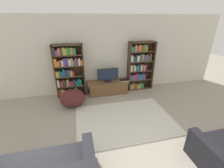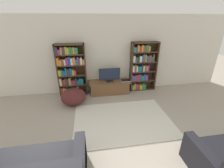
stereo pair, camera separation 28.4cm
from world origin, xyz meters
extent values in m
cube|color=silver|center=(0.00, 4.23, 1.30)|extent=(8.80, 0.06, 2.60)
cube|color=#422D1E|center=(-1.64, 4.03, 0.87)|extent=(0.04, 0.30, 1.74)
cube|color=#422D1E|center=(-0.74, 4.03, 0.87)|extent=(0.04, 0.30, 1.74)
cube|color=#422D1E|center=(-1.19, 4.16, 0.87)|extent=(0.94, 0.04, 1.74)
cube|color=#422D1E|center=(-1.19, 4.03, 1.73)|extent=(0.94, 0.30, 0.04)
cube|color=#422D1E|center=(-1.19, 4.03, 0.02)|extent=(0.90, 0.30, 0.04)
cube|color=#B72D28|center=(-1.59, 4.02, 0.16)|extent=(0.06, 0.24, 0.25)
cube|color=#9E9333|center=(-1.51, 4.02, 0.16)|extent=(0.07, 0.24, 0.24)
cube|color=silver|center=(-1.44, 4.02, 0.14)|extent=(0.05, 0.24, 0.21)
cube|color=brown|center=(-1.39, 4.02, 0.12)|extent=(0.04, 0.24, 0.16)
cube|color=#333338|center=(-1.33, 4.02, 0.12)|extent=(0.06, 0.24, 0.17)
cube|color=silver|center=(-1.26, 4.02, 0.13)|extent=(0.07, 0.24, 0.18)
cube|color=#2D7F47|center=(-1.19, 4.02, 0.13)|extent=(0.06, 0.24, 0.19)
cube|color=brown|center=(-1.12, 4.02, 0.16)|extent=(0.07, 0.24, 0.24)
cube|color=silver|center=(-1.05, 4.02, 0.16)|extent=(0.05, 0.24, 0.26)
cube|color=#422D1E|center=(-1.19, 4.03, 0.37)|extent=(0.90, 0.30, 0.04)
cube|color=silver|center=(-1.59, 4.02, 0.51)|extent=(0.07, 0.24, 0.25)
cube|color=brown|center=(-1.53, 4.02, 0.47)|extent=(0.04, 0.24, 0.16)
cube|color=#B72D28|center=(-1.47, 4.02, 0.49)|extent=(0.06, 0.24, 0.21)
cube|color=#333338|center=(-1.40, 4.02, 0.50)|extent=(0.06, 0.24, 0.24)
cube|color=#333338|center=(-1.35, 4.02, 0.48)|extent=(0.04, 0.24, 0.19)
cube|color=#9E9333|center=(-1.29, 4.02, 0.51)|extent=(0.07, 0.24, 0.24)
cube|color=#7F338C|center=(-1.22, 4.02, 0.47)|extent=(0.06, 0.24, 0.16)
cube|color=#B72D28|center=(-1.15, 4.02, 0.47)|extent=(0.06, 0.24, 0.16)
cube|color=#333338|center=(-1.08, 4.02, 0.50)|extent=(0.05, 0.24, 0.23)
cube|color=#196B75|center=(-1.01, 4.02, 0.47)|extent=(0.07, 0.24, 0.16)
cube|color=#196B75|center=(-0.95, 4.02, 0.50)|extent=(0.04, 0.24, 0.22)
cube|color=#196B75|center=(-0.88, 4.02, 0.48)|extent=(0.07, 0.24, 0.20)
cube|color=#422D1E|center=(-1.19, 4.03, 0.72)|extent=(0.90, 0.30, 0.04)
cube|color=gold|center=(-1.58, 4.02, 0.83)|extent=(0.08, 0.24, 0.18)
cube|color=#2D7F47|center=(-1.51, 4.02, 0.83)|extent=(0.05, 0.24, 0.19)
cube|color=#234C99|center=(-1.44, 4.02, 0.82)|extent=(0.06, 0.24, 0.17)
cube|color=#196B75|center=(-1.38, 4.02, 0.86)|extent=(0.05, 0.24, 0.26)
cube|color=#333338|center=(-1.31, 4.02, 0.84)|extent=(0.08, 0.24, 0.22)
cube|color=#234C99|center=(-1.22, 4.02, 0.85)|extent=(0.07, 0.24, 0.23)
cube|color=#9E9333|center=(-1.14, 4.02, 0.83)|extent=(0.07, 0.24, 0.18)
cube|color=#B72D28|center=(-1.08, 4.02, 0.81)|extent=(0.05, 0.24, 0.16)
cube|color=#422D1E|center=(-1.19, 4.03, 1.06)|extent=(0.90, 0.30, 0.04)
cube|color=orange|center=(-1.58, 4.02, 1.21)|extent=(0.08, 0.24, 0.25)
cube|color=orange|center=(-1.51, 4.02, 1.17)|extent=(0.07, 0.24, 0.17)
cube|color=brown|center=(-1.44, 4.02, 1.18)|extent=(0.06, 0.24, 0.20)
cube|color=silver|center=(-1.37, 4.02, 1.18)|extent=(0.05, 0.24, 0.19)
cube|color=#7F338C|center=(-1.30, 4.02, 1.20)|extent=(0.07, 0.24, 0.24)
cube|color=#234C99|center=(-1.23, 4.02, 1.21)|extent=(0.06, 0.24, 0.26)
cube|color=silver|center=(-1.16, 4.02, 1.19)|extent=(0.07, 0.24, 0.22)
cube|color=orange|center=(-1.08, 4.02, 1.20)|extent=(0.06, 0.24, 0.24)
cube|color=#196B75|center=(-1.02, 4.02, 1.17)|extent=(0.06, 0.24, 0.18)
cube|color=#7F338C|center=(-0.96, 4.02, 1.21)|extent=(0.05, 0.24, 0.26)
cube|color=brown|center=(-0.91, 4.02, 1.19)|extent=(0.04, 0.24, 0.21)
cube|color=silver|center=(-0.86, 4.02, 1.19)|extent=(0.06, 0.24, 0.22)
cube|color=orange|center=(-0.78, 4.02, 1.16)|extent=(0.07, 0.24, 0.16)
cube|color=#422D1E|center=(-1.19, 4.03, 1.41)|extent=(0.90, 0.30, 0.04)
cube|color=#333338|center=(-1.58, 4.02, 1.55)|extent=(0.07, 0.24, 0.24)
cube|color=#7F338C|center=(-1.51, 4.02, 1.51)|extent=(0.07, 0.24, 0.16)
cube|color=orange|center=(-1.44, 4.02, 1.54)|extent=(0.05, 0.24, 0.22)
cube|color=#333338|center=(-1.37, 4.02, 1.54)|extent=(0.08, 0.24, 0.23)
cube|color=#9E9333|center=(-1.29, 4.02, 1.55)|extent=(0.07, 0.24, 0.23)
cube|color=gold|center=(-1.23, 4.02, 1.53)|extent=(0.04, 0.24, 0.20)
cube|color=#2D7F47|center=(-1.18, 4.02, 1.55)|extent=(0.05, 0.24, 0.23)
cube|color=#2D7F47|center=(-1.12, 4.02, 1.54)|extent=(0.06, 0.24, 0.21)
cube|color=orange|center=(-1.06, 4.02, 1.54)|extent=(0.05, 0.24, 0.21)
cube|color=#2D7F47|center=(-0.98, 4.02, 1.53)|extent=(0.08, 0.24, 0.20)
cube|color=#422D1E|center=(0.86, 4.03, 0.87)|extent=(0.04, 0.30, 1.74)
cube|color=#422D1E|center=(1.76, 4.03, 0.87)|extent=(0.04, 0.30, 1.74)
cube|color=#422D1E|center=(1.31, 4.16, 0.87)|extent=(0.94, 0.04, 1.74)
cube|color=#422D1E|center=(1.31, 4.03, 1.73)|extent=(0.94, 0.30, 0.04)
cube|color=#422D1E|center=(1.31, 4.03, 0.02)|extent=(0.90, 0.30, 0.04)
cube|color=#234C99|center=(0.89, 4.02, 0.15)|extent=(0.04, 0.24, 0.23)
cube|color=gold|center=(0.95, 4.02, 0.12)|extent=(0.05, 0.24, 0.17)
cube|color=#9E9333|center=(1.00, 4.02, 0.16)|extent=(0.05, 0.24, 0.24)
cube|color=brown|center=(1.07, 4.02, 0.15)|extent=(0.08, 0.24, 0.22)
cube|color=#B72D28|center=(1.15, 4.02, 0.13)|extent=(0.07, 0.24, 0.19)
cube|color=gold|center=(1.24, 4.02, 0.12)|extent=(0.08, 0.24, 0.17)
cube|color=#2D7F47|center=(1.32, 4.02, 0.15)|extent=(0.07, 0.24, 0.22)
cube|color=#2D7F47|center=(1.40, 4.02, 0.12)|extent=(0.07, 0.24, 0.17)
cube|color=#422D1E|center=(1.31, 4.03, 0.37)|extent=(0.90, 0.30, 0.04)
cube|color=#7F338C|center=(0.90, 4.02, 0.49)|extent=(0.06, 0.24, 0.22)
cube|color=#196B75|center=(0.97, 4.02, 0.48)|extent=(0.06, 0.24, 0.20)
cube|color=#B72D28|center=(1.03, 4.02, 0.50)|extent=(0.05, 0.24, 0.22)
cube|color=#7F338C|center=(1.08, 4.02, 0.49)|extent=(0.05, 0.24, 0.21)
cube|color=#B72D28|center=(1.14, 4.02, 0.51)|extent=(0.04, 0.24, 0.24)
cube|color=#234C99|center=(1.20, 4.02, 0.50)|extent=(0.07, 0.24, 0.24)
cube|color=#2D7F47|center=(1.27, 4.02, 0.48)|extent=(0.07, 0.24, 0.19)
cube|color=#234C99|center=(1.35, 4.02, 0.50)|extent=(0.07, 0.24, 0.24)
cube|color=#7F338C|center=(1.43, 4.02, 0.49)|extent=(0.08, 0.24, 0.20)
cube|color=#422D1E|center=(1.31, 4.03, 0.72)|extent=(0.90, 0.30, 0.04)
cube|color=silver|center=(0.91, 4.02, 0.84)|extent=(0.07, 0.24, 0.22)
cube|color=brown|center=(0.98, 4.02, 0.86)|extent=(0.06, 0.24, 0.26)
cube|color=silver|center=(1.04, 4.02, 0.84)|extent=(0.05, 0.24, 0.21)
cube|color=#196B75|center=(1.09, 4.02, 0.82)|extent=(0.04, 0.24, 0.17)
cube|color=#196B75|center=(1.15, 4.02, 0.83)|extent=(0.08, 0.24, 0.19)
cube|color=#333338|center=(1.23, 4.02, 0.83)|extent=(0.06, 0.24, 0.19)
cube|color=silver|center=(1.29, 4.02, 0.84)|extent=(0.05, 0.24, 0.21)
cube|color=brown|center=(1.35, 4.02, 0.85)|extent=(0.06, 0.24, 0.23)
cube|color=orange|center=(1.40, 4.02, 0.83)|extent=(0.04, 0.24, 0.19)
cube|color=#7F338C|center=(1.45, 4.02, 0.84)|extent=(0.05, 0.24, 0.22)
cube|color=#422D1E|center=(1.31, 4.03, 1.06)|extent=(0.90, 0.30, 0.04)
cube|color=silver|center=(0.91, 4.02, 1.19)|extent=(0.08, 0.24, 0.22)
cube|color=#196B75|center=(0.98, 4.02, 1.17)|extent=(0.05, 0.24, 0.17)
cube|color=#333338|center=(1.06, 4.02, 1.17)|extent=(0.08, 0.24, 0.18)
cube|color=silver|center=(1.15, 4.02, 1.18)|extent=(0.08, 0.24, 0.20)
cube|color=#234C99|center=(1.22, 4.02, 1.20)|extent=(0.04, 0.24, 0.24)
cube|color=brown|center=(1.27, 4.02, 1.21)|extent=(0.05, 0.24, 0.26)
cube|color=#9E9333|center=(1.32, 4.02, 1.21)|extent=(0.04, 0.24, 0.25)
cube|color=#196B75|center=(1.37, 4.02, 1.19)|extent=(0.04, 0.24, 0.21)
cube|color=#7F338C|center=(1.42, 4.02, 1.18)|extent=(0.04, 0.24, 0.20)
cube|color=brown|center=(1.48, 4.02, 1.20)|extent=(0.07, 0.24, 0.23)
cube|color=#234C99|center=(1.55, 4.02, 1.16)|extent=(0.05, 0.24, 0.16)
cube|color=brown|center=(1.61, 4.02, 1.21)|extent=(0.05, 0.24, 0.25)
cube|color=#422D1E|center=(1.31, 4.03, 1.41)|extent=(0.90, 0.30, 0.04)
cube|color=#2D7F47|center=(0.91, 4.02, 1.51)|extent=(0.08, 0.24, 0.16)
cube|color=#234C99|center=(0.98, 4.02, 1.51)|extent=(0.05, 0.24, 0.17)
cube|color=orange|center=(1.04, 4.02, 1.54)|extent=(0.06, 0.24, 0.22)
cube|color=#B72D28|center=(1.11, 4.02, 1.53)|extent=(0.07, 0.24, 0.19)
cube|color=gold|center=(1.18, 4.02, 1.54)|extent=(0.04, 0.24, 0.22)
cube|color=brown|center=(1.24, 4.02, 1.53)|extent=(0.06, 0.24, 0.21)
cube|color=brown|center=(1.30, 4.02, 1.54)|extent=(0.04, 0.24, 0.21)
cube|color=#2D7F47|center=(1.36, 4.02, 1.54)|extent=(0.07, 0.24, 0.22)
cube|color=orange|center=(1.43, 4.02, 1.52)|extent=(0.05, 0.24, 0.17)
cube|color=brown|center=(0.06, 3.91, 0.20)|extent=(1.33, 0.49, 0.40)
cube|color=brown|center=(0.06, 3.91, 0.42)|extent=(1.41, 0.53, 0.04)
cube|color=black|center=(0.06, 3.89, 0.45)|extent=(0.24, 0.16, 0.03)
cylinder|color=black|center=(0.06, 3.89, 0.49)|extent=(0.04, 0.04, 0.05)
cube|color=black|center=(0.06, 3.89, 0.72)|extent=(0.72, 0.04, 0.40)
cube|color=#19233D|center=(0.06, 3.87, 0.72)|extent=(0.67, 0.00, 0.36)
cube|color=#B7B7BC|center=(0.64, 3.87, 0.45)|extent=(0.35, 0.22, 0.02)
cube|color=black|center=(0.64, 3.87, 0.46)|extent=(0.33, 0.21, 0.00)
cube|color=beige|center=(0.17, 2.27, 0.01)|extent=(2.51, 1.76, 0.02)
cube|color=black|center=(-0.86, 0.86, 0.28)|extent=(0.18, 0.99, 0.57)
cube|color=black|center=(1.12, 0.57, 0.28)|extent=(0.18, 0.96, 0.57)
ellipsoid|color=#4C1E1E|center=(-1.16, 3.34, 0.25)|extent=(0.75, 0.75, 0.49)
camera|label=1|loc=(-0.89, -0.82, 2.48)|focal=24.00mm
camera|label=2|loc=(-0.62, -0.87, 2.48)|focal=24.00mm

